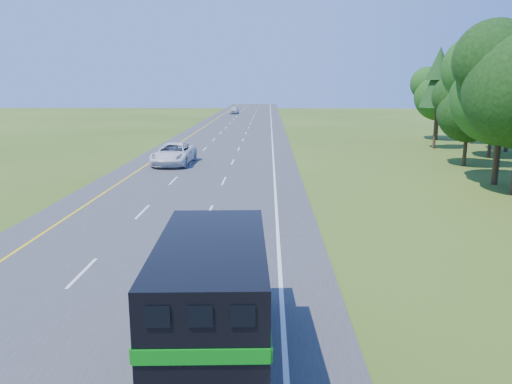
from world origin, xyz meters
TOP-DOWN VIEW (x-y plane):
  - road at (0.00, 50.00)m, footprint 15.00×260.00m
  - lane_markings at (0.00, 50.00)m, footprint 11.15×260.00m
  - horse_truck at (3.75, 13.95)m, footprint 2.74×7.82m
  - white_suv at (-3.18, 45.53)m, footprint 3.28×6.68m
  - far_car at (-3.06, 120.81)m, footprint 1.99×4.78m

SIDE VIEW (x-z plane):
  - road at x=0.00m, z-range 0.00..0.04m
  - lane_markings at x=0.00m, z-range 0.04..0.05m
  - far_car at x=-3.06m, z-range 0.04..1.66m
  - white_suv at x=-3.18m, z-range 0.04..1.86m
  - horse_truck at x=3.75m, z-range 0.16..3.58m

